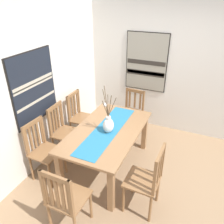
% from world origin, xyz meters
% --- Properties ---
extents(ground_plane, '(6.40, 6.40, 0.03)m').
position_xyz_m(ground_plane, '(0.00, 0.00, -0.01)').
color(ground_plane, '#8E7051').
extents(wall_back, '(6.40, 0.12, 2.70)m').
position_xyz_m(wall_back, '(0.00, 1.86, 1.35)').
color(wall_back, silver).
rests_on(wall_back, ground_plane).
extents(wall_side, '(0.12, 6.40, 2.70)m').
position_xyz_m(wall_side, '(1.86, 0.00, 1.35)').
color(wall_side, silver).
rests_on(wall_side, ground_plane).
extents(dining_table, '(1.65, 0.95, 0.73)m').
position_xyz_m(dining_table, '(0.15, 0.73, 0.63)').
color(dining_table, '#8E6642').
rests_on(dining_table, ground_plane).
extents(table_runner, '(1.52, 0.36, 0.01)m').
position_xyz_m(table_runner, '(0.15, 0.73, 0.74)').
color(table_runner, '#236B93').
rests_on(table_runner, dining_table).
extents(centerpiece_vase, '(0.21, 0.23, 0.74)m').
position_xyz_m(centerpiece_vase, '(0.11, 0.69, 0.87)').
color(centerpiece_vase, silver).
rests_on(centerpiece_vase, dining_table).
extents(chair_0, '(0.43, 0.43, 0.98)m').
position_xyz_m(chair_0, '(-1.05, 0.70, 0.51)').
color(chair_0, brown).
rests_on(chair_0, ground_plane).
extents(chair_1, '(0.43, 0.43, 0.99)m').
position_xyz_m(chair_1, '(-0.38, -0.07, 0.51)').
color(chair_1, brown).
rests_on(chair_1, ground_plane).
extents(chair_2, '(0.42, 0.42, 0.97)m').
position_xyz_m(chair_2, '(0.70, 1.55, 0.50)').
color(chair_2, brown).
rests_on(chair_2, ground_plane).
extents(chair_3, '(0.44, 0.44, 0.96)m').
position_xyz_m(chair_3, '(-0.40, 1.54, 0.51)').
color(chair_3, brown).
rests_on(chair_3, ground_plane).
extents(chair_4, '(0.44, 0.44, 0.97)m').
position_xyz_m(chair_4, '(0.15, 1.55, 0.51)').
color(chair_4, brown).
rests_on(chair_4, ground_plane).
extents(chair_5, '(0.45, 0.45, 0.91)m').
position_xyz_m(chair_5, '(1.32, 0.73, 0.48)').
color(chair_5, brown).
rests_on(chair_5, ground_plane).
extents(painting_on_back_wall, '(0.89, 0.05, 1.07)m').
position_xyz_m(painting_on_back_wall, '(-0.11, 1.79, 1.35)').
color(painting_on_back_wall, black).
extents(painting_on_side_wall, '(0.05, 0.83, 1.14)m').
position_xyz_m(painting_on_side_wall, '(1.79, 0.63, 1.37)').
color(painting_on_side_wall, black).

